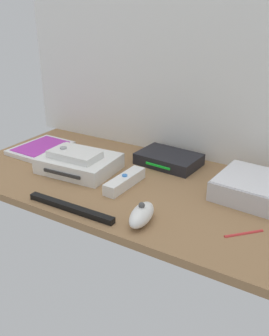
# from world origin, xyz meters

# --- Properties ---
(ground_plane) EXTENTS (1.00, 0.48, 0.02)m
(ground_plane) POSITION_xyz_m (0.00, 0.00, -0.01)
(ground_plane) COLOR #936D47
(ground_plane) RESTS_ON ground
(back_wall) EXTENTS (1.10, 0.01, 0.64)m
(back_wall) POSITION_xyz_m (0.00, 0.25, 0.32)
(back_wall) COLOR white
(back_wall) RESTS_ON ground
(game_console) EXTENTS (0.22, 0.18, 0.04)m
(game_console) POSITION_xyz_m (-0.18, -0.02, 0.02)
(game_console) COLOR white
(game_console) RESTS_ON ground_plane
(mini_computer) EXTENTS (0.18, 0.18, 0.05)m
(mini_computer) POSITION_xyz_m (0.30, 0.08, 0.03)
(mini_computer) COLOR silver
(mini_computer) RESTS_ON ground_plane
(game_case) EXTENTS (0.14, 0.19, 0.02)m
(game_case) POSITION_xyz_m (-0.39, 0.04, 0.01)
(game_case) COLOR white
(game_case) RESTS_ON ground_plane
(network_router) EXTENTS (0.19, 0.13, 0.03)m
(network_router) POSITION_xyz_m (0.03, 0.15, 0.02)
(network_router) COLOR black
(network_router) RESTS_ON ground_plane
(remote_wand) EXTENTS (0.04, 0.15, 0.03)m
(remote_wand) POSITION_xyz_m (-0.01, -0.04, 0.02)
(remote_wand) COLOR white
(remote_wand) RESTS_ON ground_plane
(remote_nunchuk) EXTENTS (0.06, 0.11, 0.05)m
(remote_nunchuk) POSITION_xyz_m (0.12, -0.17, 0.02)
(remote_nunchuk) COLOR white
(remote_nunchuk) RESTS_ON ground_plane
(remote_classic_pad) EXTENTS (0.15, 0.08, 0.02)m
(remote_classic_pad) POSITION_xyz_m (-0.18, -0.03, 0.05)
(remote_classic_pad) COLOR white
(remote_classic_pad) RESTS_ON game_console
(sensor_bar) EXTENTS (0.24, 0.02, 0.01)m
(sensor_bar) POSITION_xyz_m (-0.05, -0.21, 0.01)
(sensor_bar) COLOR black
(sensor_bar) RESTS_ON ground_plane
(stylus_pen) EXTENTS (0.07, 0.07, 0.01)m
(stylus_pen) POSITION_xyz_m (0.33, -0.10, 0.00)
(stylus_pen) COLOR red
(stylus_pen) RESTS_ON ground_plane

